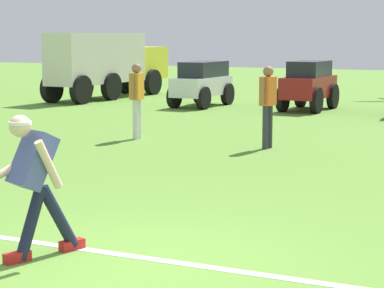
{
  "coord_description": "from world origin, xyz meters",
  "views": [
    {
      "loc": [
        3.52,
        -5.81,
        2.14
      ],
      "look_at": [
        -0.28,
        1.77,
        0.9
      ],
      "focal_mm": 70.0,
      "sensor_mm": 36.0,
      "label": 1
    }
  ],
  "objects_px": {
    "frisbee_thrower": "(34,178)",
    "box_truck": "(107,62)",
    "parked_car_slot_b": "(309,84)",
    "teammate_midfield": "(268,99)",
    "parked_car_slot_a": "(202,82)",
    "teammate_near_sideline": "(137,94)"
  },
  "relations": [
    {
      "from": "teammate_near_sideline",
      "to": "teammate_midfield",
      "type": "relative_size",
      "value": 1.0
    },
    {
      "from": "frisbee_thrower",
      "to": "parked_car_slot_a",
      "type": "height_order",
      "value": "frisbee_thrower"
    },
    {
      "from": "box_truck",
      "to": "teammate_near_sideline",
      "type": "bearing_deg",
      "value": -53.49
    },
    {
      "from": "parked_car_slot_a",
      "to": "parked_car_slot_b",
      "type": "xyz_separation_m",
      "value": [
        3.23,
        0.3,
        0.02
      ]
    },
    {
      "from": "frisbee_thrower",
      "to": "box_truck",
      "type": "distance_m",
      "value": 18.43
    },
    {
      "from": "teammate_midfield",
      "to": "teammate_near_sideline",
      "type": "bearing_deg",
      "value": 179.76
    },
    {
      "from": "frisbee_thrower",
      "to": "parked_car_slot_a",
      "type": "distance_m",
      "value": 15.62
    },
    {
      "from": "teammate_near_sideline",
      "to": "parked_car_slot_a",
      "type": "bearing_deg",
      "value": 105.19
    },
    {
      "from": "parked_car_slot_b",
      "to": "frisbee_thrower",
      "type": "bearing_deg",
      "value": -82.05
    },
    {
      "from": "frisbee_thrower",
      "to": "box_truck",
      "type": "xyz_separation_m",
      "value": [
        -9.46,
        15.81,
        0.44
      ]
    },
    {
      "from": "frisbee_thrower",
      "to": "parked_car_slot_b",
      "type": "relative_size",
      "value": 0.59
    },
    {
      "from": "frisbee_thrower",
      "to": "parked_car_slot_a",
      "type": "bearing_deg",
      "value": 109.94
    },
    {
      "from": "parked_car_slot_b",
      "to": "box_truck",
      "type": "xyz_separation_m",
      "value": [
        -7.37,
        0.82,
        0.49
      ]
    },
    {
      "from": "teammate_midfield",
      "to": "box_truck",
      "type": "distance_m",
      "value": 12.12
    },
    {
      "from": "teammate_near_sideline",
      "to": "parked_car_slot_a",
      "type": "relative_size",
      "value": 0.65
    },
    {
      "from": "frisbee_thrower",
      "to": "parked_car_slot_b",
      "type": "height_order",
      "value": "frisbee_thrower"
    },
    {
      "from": "parked_car_slot_a",
      "to": "box_truck",
      "type": "bearing_deg",
      "value": 164.77
    },
    {
      "from": "parked_car_slot_a",
      "to": "box_truck",
      "type": "xyz_separation_m",
      "value": [
        -4.14,
        1.13,
        0.51
      ]
    },
    {
      "from": "frisbee_thrower",
      "to": "teammate_midfield",
      "type": "relative_size",
      "value": 0.9
    },
    {
      "from": "parked_car_slot_a",
      "to": "box_truck",
      "type": "distance_m",
      "value": 4.32
    },
    {
      "from": "frisbee_thrower",
      "to": "parked_car_slot_b",
      "type": "bearing_deg",
      "value": 97.95
    },
    {
      "from": "frisbee_thrower",
      "to": "teammate_near_sideline",
      "type": "relative_size",
      "value": 0.9
    }
  ]
}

